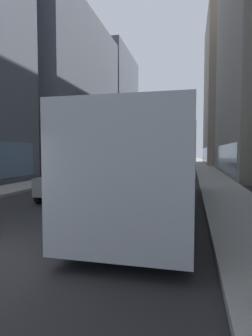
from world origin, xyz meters
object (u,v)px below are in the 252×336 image
at_px(car_grey_wagon, 78,180).
at_px(box_truck, 135,156).
at_px(transit_bus, 157,162).
at_px(car_red_coupe, 108,167).
at_px(car_blue_hatchback, 179,166).
at_px(dalmatian_dog, 63,214).
at_px(car_silver_sedan, 154,159).
at_px(car_yellow_taxi, 176,169).

height_order(car_grey_wagon, box_truck, box_truck).
xyz_separation_m(transit_bus, car_grey_wagon, (-4.00, 2.01, -0.95)).
relative_size(car_red_coupe, box_truck, 0.61).
xyz_separation_m(transit_bus, car_blue_hatchback, (0.00, 16.44, -0.96)).
relative_size(car_grey_wagon, dalmatian_dog, 4.94).
bearing_deg(car_silver_sedan, transit_bus, -82.03).
distance_m(car_yellow_taxi, dalmatian_dog, 15.46).
bearing_deg(box_truck, car_silver_sedan, 90.00).
height_order(car_yellow_taxi, dalmatian_dog, car_yellow_taxi).
distance_m(car_blue_hatchback, box_truck, 8.78).
bearing_deg(car_red_coupe, car_blue_hatchback, 38.29).
distance_m(car_blue_hatchback, car_yellow_taxi, 4.57).
relative_size(box_truck, dalmatian_dog, 7.79).
bearing_deg(car_silver_sedan, car_grey_wagon, -87.59).
bearing_deg(transit_bus, car_silver_sedan, 97.97).
relative_size(car_silver_sedan, box_truck, 0.53).
relative_size(transit_bus, car_red_coupe, 2.53).
bearing_deg(car_grey_wagon, car_yellow_taxi, 67.92).
height_order(transit_bus, car_silver_sedan, transit_bus).
bearing_deg(car_silver_sedan, car_red_coupe, -90.00).
xyz_separation_m(car_grey_wagon, car_yellow_taxi, (4.00, 9.86, -0.00)).
xyz_separation_m(car_grey_wagon, car_silver_sedan, (-1.60, 38.01, -0.00)).
bearing_deg(box_truck, dalmatian_dog, -82.41).
height_order(car_red_coupe, dalmatian_dog, car_red_coupe).
bearing_deg(dalmatian_dog, car_blue_hatchback, 84.10).
bearing_deg(car_red_coupe, dalmatian_dog, -77.10).
distance_m(car_grey_wagon, car_silver_sedan, 38.05).
bearing_deg(car_blue_hatchback, car_red_coupe, -141.71).
distance_m(transit_bus, car_yellow_taxi, 11.91).
xyz_separation_m(car_yellow_taxi, box_truck, (-5.60, 11.28, 0.84)).
distance_m(car_grey_wagon, car_yellow_taxi, 10.64).
bearing_deg(dalmatian_dog, car_grey_wagon, 109.61).
distance_m(transit_bus, dalmatian_dog, 4.21).
bearing_deg(car_silver_sedan, car_blue_hatchback, -76.64).
xyz_separation_m(car_grey_wagon, car_red_coupe, (-1.60, 10.01, -0.00)).
relative_size(car_grey_wagon, box_truck, 0.63).
distance_m(car_red_coupe, car_blue_hatchback, 7.13).
bearing_deg(transit_bus, car_yellow_taxi, 90.00).
relative_size(car_silver_sedan, dalmatian_dog, 4.11).
bearing_deg(car_yellow_taxi, car_silver_sedan, 101.25).
relative_size(car_blue_hatchback, dalmatian_dog, 4.12).
distance_m(car_silver_sedan, car_blue_hatchback, 24.23).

